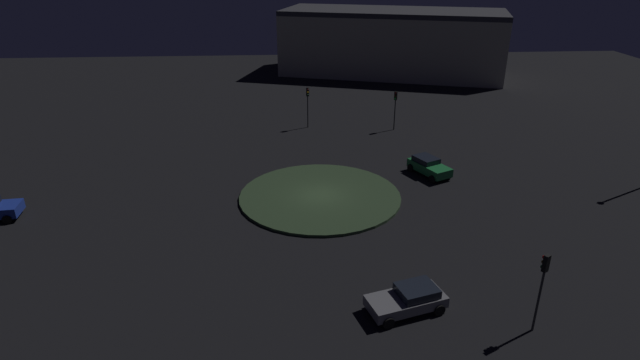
{
  "coord_description": "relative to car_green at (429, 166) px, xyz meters",
  "views": [
    {
      "loc": [
        -2.4,
        -36.18,
        17.6
      ],
      "look_at": [
        0.0,
        0.0,
        1.48
      ],
      "focal_mm": 28.94,
      "sensor_mm": 36.0,
      "label": 1
    }
  ],
  "objects": [
    {
      "name": "ground_plane",
      "position": [
        -9.59,
        -3.86,
        -0.79
      ],
      "size": [
        122.0,
        122.0,
        0.0
      ],
      "primitive_type": "plane",
      "color": "black"
    },
    {
      "name": "roundabout_island",
      "position": [
        -9.59,
        -3.86,
        -0.68
      ],
      "size": [
        12.57,
        12.57,
        0.22
      ],
      "primitive_type": "cylinder",
      "color": "#2D4228",
      "rests_on": "ground_plane"
    },
    {
      "name": "car_green",
      "position": [
        0.0,
        0.0,
        0.0
      ],
      "size": [
        3.32,
        4.3,
        1.49
      ],
      "rotation": [
        0.0,
        0.0,
        -1.12
      ],
      "color": "#1E7238",
      "rests_on": "ground_plane"
    },
    {
      "name": "car_grey",
      "position": [
        -5.81,
        -17.99,
        -0.06
      ],
      "size": [
        4.51,
        3.03,
        1.39
      ],
      "rotation": [
        0.0,
        0.0,
        3.43
      ],
      "color": "slate",
      "rests_on": "ground_plane"
    },
    {
      "name": "traffic_light_southeast",
      "position": [
        0.14,
        -19.97,
        2.36
      ],
      "size": [
        0.37,
        0.4,
        4.45
      ],
      "rotation": [
        0.0,
        0.0,
        2.11
      ],
      "color": "#2D2D2D",
      "rests_on": "ground_plane"
    },
    {
      "name": "traffic_light_north",
      "position": [
        -9.74,
        13.71,
        2.32
      ],
      "size": [
        0.3,
        0.36,
        4.39
      ],
      "rotation": [
        0.0,
        0.0,
        -1.56
      ],
      "color": "#2D2D2D",
      "rests_on": "ground_plane"
    },
    {
      "name": "traffic_light_northeast",
      "position": [
        -0.55,
        12.29,
        2.19
      ],
      "size": [
        0.37,
        0.4,
        4.19
      ],
      "rotation": [
        0.0,
        0.0,
        -2.08
      ],
      "color": "#2D2D2D",
      "rests_on": "ground_plane"
    },
    {
      "name": "store_building",
      "position": [
        4.43,
        40.03,
        4.01
      ],
      "size": [
        35.24,
        22.01,
        9.6
      ],
      "rotation": [
        0.0,
        0.0,
        2.84
      ],
      "color": "#B7B299",
      "rests_on": "ground_plane"
    }
  ]
}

